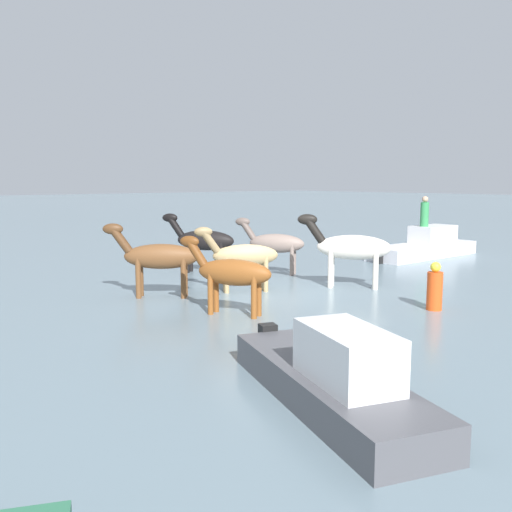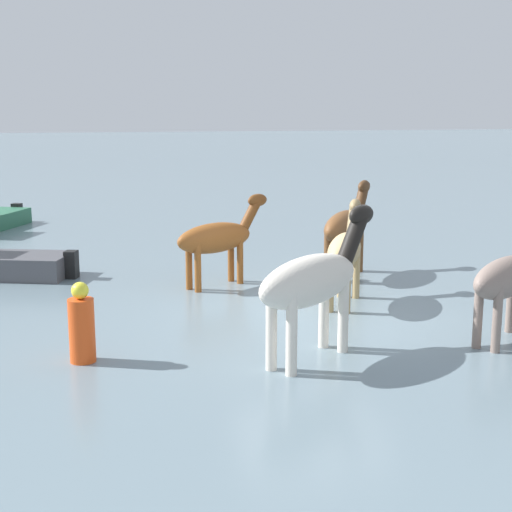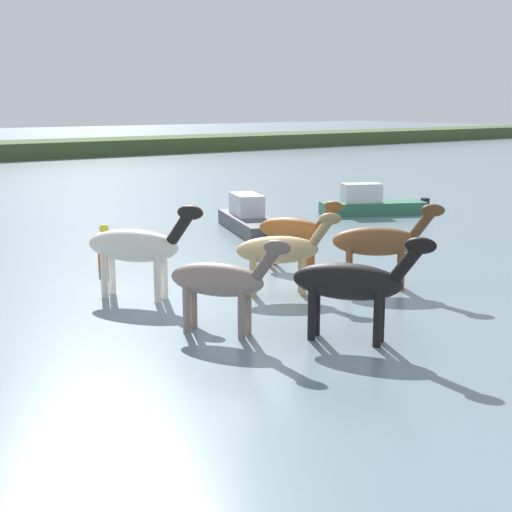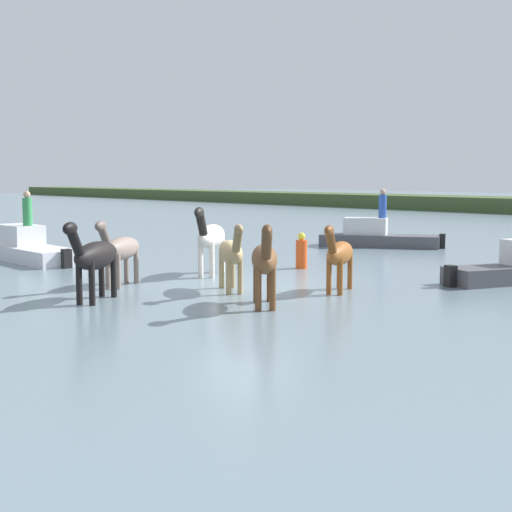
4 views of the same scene
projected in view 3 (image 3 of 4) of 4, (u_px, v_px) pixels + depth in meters
The scene contains 10 objects.
ground_plane at pixel (250, 290), 16.73m from camera, with size 213.06×213.06×0.00m, color slate.
horse_rear_stallion at pixel (137, 246), 15.76m from camera, with size 1.90×2.39×2.07m.
horse_dark_mare at pixel (221, 280), 13.36m from camera, with size 1.54×2.16×1.81m.
horse_lead at pixel (294, 230), 18.78m from camera, with size 1.35×2.17×1.76m.
horse_chestnut_trailing at pixel (352, 282), 12.93m from camera, with size 1.72×2.27×1.93m.
horse_dun_straggler at pixel (281, 250), 16.14m from camera, with size 2.15×1.49×1.79m.
horse_pinto_flank at pixel (380, 242), 16.69m from camera, with size 2.13×1.91×1.93m.
boat_launch_far at pixel (250, 222), 24.13m from camera, with size 2.56×4.40×1.33m.
boat_tender_starboard at pixel (371, 206), 27.79m from camera, with size 4.02×2.69×1.32m.
buoy_channel_marker at pixel (105, 249), 18.76m from camera, with size 0.36×0.36×1.14m.
Camera 3 is at (-9.49, -13.16, 4.15)m, focal length 52.31 mm.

